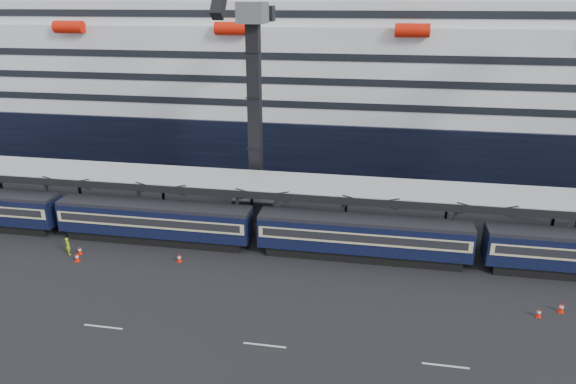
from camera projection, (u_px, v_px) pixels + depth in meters
The scene contains 11 objects.
ground at pixel (468, 332), 36.57m from camera, with size 260.00×260.00×0.00m, color black.
train at pixel (401, 239), 45.77m from camera, with size 133.05×3.00×4.05m.
canopy at pixel (453, 194), 47.61m from camera, with size 130.00×6.25×5.53m.
cruise_ship at pixel (424, 71), 74.74m from camera, with size 214.09×28.84×34.00m.
crane_dark_near at pixel (254, 106), 52.76m from camera, with size 4.50×17.75×35.08m.
worker at pixel (68, 246), 47.45m from camera, with size 0.61×0.40×1.67m, color #9FD80B.
traffic_cone_a at pixel (80, 250), 47.63m from camera, with size 0.41×0.41×0.81m.
traffic_cone_b at pixel (77, 257), 46.30m from camera, with size 0.44×0.44×0.87m.
traffic_cone_c at pixel (179, 258), 46.22m from camera, with size 0.41×0.41×0.82m.
traffic_cone_d at pixel (562, 307), 38.79m from camera, with size 0.42×0.42×0.85m.
traffic_cone_e at pixel (539, 313), 38.19m from camera, with size 0.39×0.39×0.77m.
Camera 1 is at (-7.31, -32.46, 22.29)m, focal length 32.00 mm.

